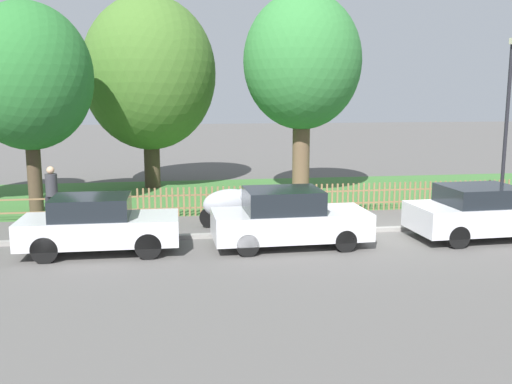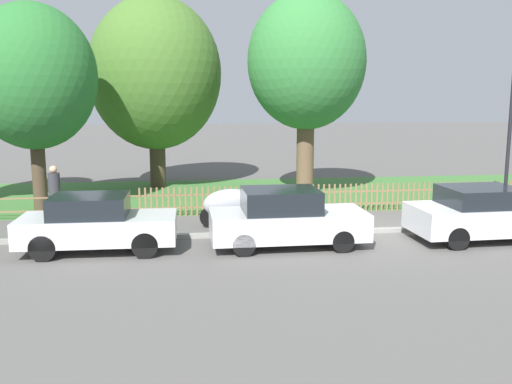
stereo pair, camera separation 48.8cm
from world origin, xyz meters
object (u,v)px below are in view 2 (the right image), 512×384
(parked_car_navy_estate, at_px, (286,218))
(tree_behind_motorcycle, at_px, (33,77))
(parked_car_black_saloon, at_px, (96,223))
(tree_far_left, at_px, (307,63))
(parked_car_red_compact, at_px, (485,213))
(pedestrian_by_lamp, at_px, (55,190))
(tree_mid_park, at_px, (155,74))
(covered_motorcycle, at_px, (232,204))

(parked_car_navy_estate, xyz_separation_m, tree_behind_motorcycle, (-7.61, 5.69, 3.76))
(parked_car_black_saloon, distance_m, tree_far_left, 10.86)
(parked_car_navy_estate, distance_m, parked_car_red_compact, 5.53)
(tree_far_left, bearing_deg, pedestrian_by_lamp, -157.93)
(parked_car_navy_estate, bearing_deg, pedestrian_by_lamp, 149.97)
(parked_car_red_compact, height_order, pedestrian_by_lamp, pedestrian_by_lamp)
(parked_car_black_saloon, xyz_separation_m, pedestrian_by_lamp, (-1.80, 3.63, 0.27))
(parked_car_navy_estate, bearing_deg, tree_mid_park, 109.48)
(parked_car_red_compact, bearing_deg, parked_car_black_saloon, 177.46)
(tree_far_left, height_order, pedestrian_by_lamp, tree_far_left)
(parked_car_red_compact, relative_size, covered_motorcycle, 2.20)
(parked_car_black_saloon, height_order, tree_mid_park, tree_mid_park)
(parked_car_navy_estate, distance_m, pedestrian_by_lamp, 7.65)
(covered_motorcycle, xyz_separation_m, tree_far_left, (3.24, 4.78, 4.44))
(parked_car_black_saloon, relative_size, parked_car_red_compact, 0.95)
(parked_car_red_compact, height_order, tree_far_left, tree_far_left)
(covered_motorcycle, bearing_deg, pedestrian_by_lamp, 163.71)
(tree_mid_park, bearing_deg, parked_car_black_saloon, -96.05)
(tree_mid_park, bearing_deg, parked_car_navy_estate, -69.50)
(parked_car_red_compact, distance_m, pedestrian_by_lamp, 12.77)
(parked_car_red_compact, xyz_separation_m, tree_mid_park, (-9.34, 10.20, 4.04))
(parked_car_navy_estate, height_order, tree_mid_park, tree_mid_park)
(tree_behind_motorcycle, bearing_deg, pedestrian_by_lamp, -64.91)
(tree_mid_park, bearing_deg, tree_far_left, -26.97)
(covered_motorcycle, bearing_deg, tree_mid_park, 105.14)
(parked_car_red_compact, height_order, tree_mid_park, tree_mid_park)
(parked_car_red_compact, bearing_deg, tree_far_left, 113.89)
(parked_car_navy_estate, bearing_deg, covered_motorcycle, 115.69)
(tree_far_left, bearing_deg, parked_car_red_compact, -64.04)
(parked_car_navy_estate, xyz_separation_m, pedestrian_by_lamp, (-6.68, 3.71, 0.26))
(covered_motorcycle, bearing_deg, parked_car_navy_estate, -66.57)
(parked_car_red_compact, xyz_separation_m, covered_motorcycle, (-6.76, 2.45, -0.04))
(tree_behind_motorcycle, bearing_deg, tree_mid_park, 49.81)
(parked_car_navy_estate, height_order, parked_car_red_compact, parked_car_navy_estate)
(covered_motorcycle, relative_size, pedestrian_by_lamp, 1.05)
(parked_car_navy_estate, xyz_separation_m, tree_far_left, (2.01, 7.23, 4.38))
(tree_behind_motorcycle, height_order, tree_far_left, tree_far_left)
(tree_behind_motorcycle, bearing_deg, parked_car_red_compact, -23.44)
(parked_car_navy_estate, distance_m, tree_behind_motorcycle, 10.22)
(tree_behind_motorcycle, distance_m, tree_far_left, 9.76)
(parked_car_black_saloon, distance_m, tree_mid_park, 10.94)
(tree_mid_park, bearing_deg, covered_motorcycle, -71.58)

